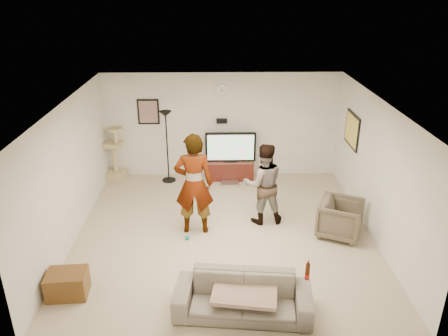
{
  "coord_description": "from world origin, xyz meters",
  "views": [
    {
      "loc": [
        -0.15,
        -7.13,
        4.4
      ],
      "look_at": [
        0.0,
        0.2,
        1.25
      ],
      "focal_mm": 35.13,
      "sensor_mm": 36.0,
      "label": 1
    }
  ],
  "objects_px": {
    "floor_lamp": "(167,147)",
    "beer_bottle": "(307,272)",
    "person_right": "(263,184)",
    "cat_tree": "(114,154)",
    "side_table": "(67,284)",
    "sofa": "(243,296)",
    "person_left": "(194,184)",
    "armchair": "(340,218)",
    "tv": "(231,147)",
    "tv_stand": "(230,169)"
  },
  "relations": [
    {
      "from": "side_table",
      "to": "sofa",
      "type": "bearing_deg",
      "value": -9.49
    },
    {
      "from": "person_left",
      "to": "beer_bottle",
      "type": "relative_size",
      "value": 7.81
    },
    {
      "from": "cat_tree",
      "to": "side_table",
      "type": "distance_m",
      "value": 4.25
    },
    {
      "from": "cat_tree",
      "to": "person_right",
      "type": "bearing_deg",
      "value": -32.01
    },
    {
      "from": "person_left",
      "to": "sofa",
      "type": "height_order",
      "value": "person_left"
    },
    {
      "from": "floor_lamp",
      "to": "person_left",
      "type": "relative_size",
      "value": 0.87
    },
    {
      "from": "cat_tree",
      "to": "side_table",
      "type": "xyz_separation_m",
      "value": [
        0.13,
        -4.22,
        -0.46
      ]
    },
    {
      "from": "person_left",
      "to": "side_table",
      "type": "relative_size",
      "value": 3.31
    },
    {
      "from": "tv_stand",
      "to": "person_right",
      "type": "distance_m",
      "value": 2.22
    },
    {
      "from": "beer_bottle",
      "to": "cat_tree",
      "type": "bearing_deg",
      "value": 128.01
    },
    {
      "from": "tv",
      "to": "cat_tree",
      "type": "height_order",
      "value": "cat_tree"
    },
    {
      "from": "floor_lamp",
      "to": "cat_tree",
      "type": "distance_m",
      "value": 1.28
    },
    {
      "from": "floor_lamp",
      "to": "armchair",
      "type": "bearing_deg",
      "value": -36.17
    },
    {
      "from": "tv",
      "to": "side_table",
      "type": "height_order",
      "value": "tv"
    },
    {
      "from": "cat_tree",
      "to": "beer_bottle",
      "type": "xyz_separation_m",
      "value": [
        3.64,
        -4.66,
        0.03
      ]
    },
    {
      "from": "person_right",
      "to": "sofa",
      "type": "distance_m",
      "value": 2.71
    },
    {
      "from": "tv",
      "to": "armchair",
      "type": "distance_m",
      "value": 3.29
    },
    {
      "from": "tv",
      "to": "beer_bottle",
      "type": "distance_m",
      "value": 4.75
    },
    {
      "from": "tv_stand",
      "to": "person_left",
      "type": "xyz_separation_m",
      "value": [
        -0.75,
        -2.4,
        0.75
      ]
    },
    {
      "from": "tv_stand",
      "to": "cat_tree",
      "type": "bearing_deg",
      "value": -179.9
    },
    {
      "from": "sofa",
      "to": "beer_bottle",
      "type": "xyz_separation_m",
      "value": [
        0.89,
        0.0,
        0.41
      ]
    },
    {
      "from": "tv_stand",
      "to": "person_left",
      "type": "height_order",
      "value": "person_left"
    },
    {
      "from": "person_right",
      "to": "sofa",
      "type": "bearing_deg",
      "value": 72.83
    },
    {
      "from": "person_left",
      "to": "armchair",
      "type": "bearing_deg",
      "value": 175.17
    },
    {
      "from": "tv_stand",
      "to": "tv",
      "type": "height_order",
      "value": "tv"
    },
    {
      "from": "person_right",
      "to": "tv",
      "type": "bearing_deg",
      "value": -80.15
    },
    {
      "from": "tv_stand",
      "to": "person_left",
      "type": "bearing_deg",
      "value": -107.44
    },
    {
      "from": "cat_tree",
      "to": "armchair",
      "type": "distance_m",
      "value": 5.37
    },
    {
      "from": "floor_lamp",
      "to": "sofa",
      "type": "xyz_separation_m",
      "value": [
        1.49,
        -4.55,
        -0.57
      ]
    },
    {
      "from": "tv",
      "to": "person_left",
      "type": "relative_size",
      "value": 0.61
    },
    {
      "from": "person_left",
      "to": "person_right",
      "type": "distance_m",
      "value": 1.37
    },
    {
      "from": "person_right",
      "to": "side_table",
      "type": "bearing_deg",
      "value": 28.99
    },
    {
      "from": "tv",
      "to": "cat_tree",
      "type": "bearing_deg",
      "value": -179.9
    },
    {
      "from": "person_right",
      "to": "side_table",
      "type": "distance_m",
      "value": 3.88
    },
    {
      "from": "armchair",
      "to": "side_table",
      "type": "bearing_deg",
      "value": 134.4
    },
    {
      "from": "floor_lamp",
      "to": "sofa",
      "type": "height_order",
      "value": "floor_lamp"
    },
    {
      "from": "floor_lamp",
      "to": "person_left",
      "type": "distance_m",
      "value": 2.4
    },
    {
      "from": "person_left",
      "to": "beer_bottle",
      "type": "height_order",
      "value": "person_left"
    },
    {
      "from": "sofa",
      "to": "beer_bottle",
      "type": "distance_m",
      "value": 0.98
    },
    {
      "from": "person_right",
      "to": "cat_tree",
      "type": "bearing_deg",
      "value": -37.35
    },
    {
      "from": "tv_stand",
      "to": "floor_lamp",
      "type": "bearing_deg",
      "value": -175.58
    },
    {
      "from": "floor_lamp",
      "to": "beer_bottle",
      "type": "relative_size",
      "value": 6.79
    },
    {
      "from": "cat_tree",
      "to": "person_right",
      "type": "height_order",
      "value": "person_right"
    },
    {
      "from": "tv_stand",
      "to": "sofa",
      "type": "height_order",
      "value": "sofa"
    },
    {
      "from": "floor_lamp",
      "to": "person_right",
      "type": "distance_m",
      "value": 2.82
    },
    {
      "from": "sofa",
      "to": "tv",
      "type": "bearing_deg",
      "value": 96.32
    },
    {
      "from": "tv",
      "to": "tv_stand",
      "type": "bearing_deg",
      "value": 0.0
    },
    {
      "from": "tv_stand",
      "to": "cat_tree",
      "type": "xyz_separation_m",
      "value": [
        -2.73,
        -0.0,
        0.43
      ]
    },
    {
      "from": "floor_lamp",
      "to": "beer_bottle",
      "type": "distance_m",
      "value": 5.13
    },
    {
      "from": "person_right",
      "to": "person_left",
      "type": "bearing_deg",
      "value": 9.1
    }
  ]
}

